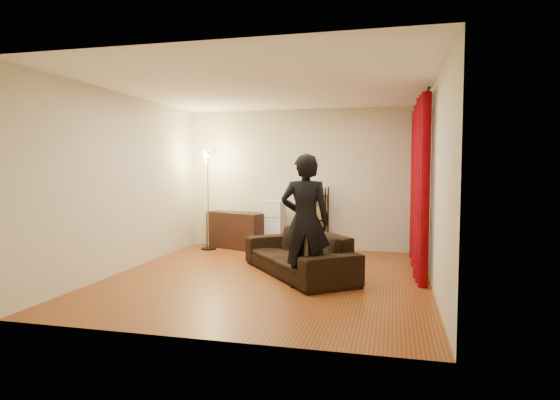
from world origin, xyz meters
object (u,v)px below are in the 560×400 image
(sofa, at_px, (298,253))
(floor_lamp, at_px, (208,199))
(person, at_px, (305,221))
(storage_boxes, at_px, (275,225))
(media_cabinet, at_px, (237,230))
(wire_shelf, at_px, (312,219))

(sofa, xyz_separation_m, floor_lamp, (-2.11, 1.67, 0.65))
(person, bearing_deg, storage_boxes, -74.36)
(sofa, bearing_deg, media_cabinet, -177.85)
(wire_shelf, distance_m, floor_lamp, 2.03)
(person, xyz_separation_m, storage_boxes, (-1.09, 2.65, -0.40))
(sofa, bearing_deg, wire_shelf, 146.24)
(sofa, height_order, floor_lamp, floor_lamp)
(floor_lamp, bearing_deg, storage_boxes, 11.68)
(sofa, relative_size, media_cabinet, 1.83)
(sofa, xyz_separation_m, person, (0.24, -0.72, 0.56))
(storage_boxes, height_order, floor_lamp, floor_lamp)
(storage_boxes, xyz_separation_m, wire_shelf, (0.71, 0.07, 0.13))
(person, distance_m, floor_lamp, 3.35)
(person, relative_size, media_cabinet, 1.45)
(floor_lamp, bearing_deg, sofa, -38.48)
(storage_boxes, relative_size, floor_lamp, 0.49)
(wire_shelf, bearing_deg, media_cabinet, -166.09)
(wire_shelf, bearing_deg, sofa, -74.18)
(media_cabinet, height_order, storage_boxes, storage_boxes)
(storage_boxes, xyz_separation_m, floor_lamp, (-1.26, -0.26, 0.50))
(sofa, relative_size, storage_boxes, 2.31)
(media_cabinet, xyz_separation_m, floor_lamp, (-0.48, -0.28, 0.62))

